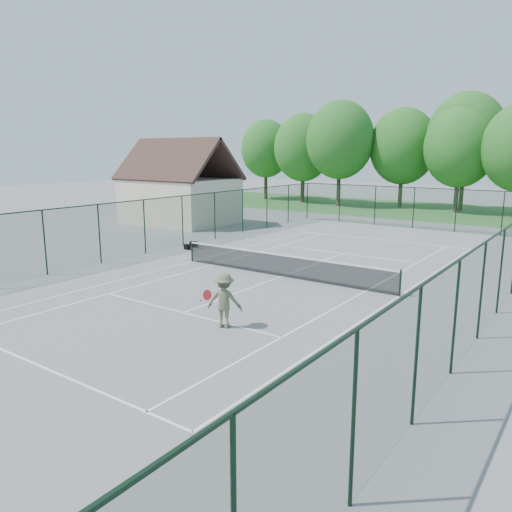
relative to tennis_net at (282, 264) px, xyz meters
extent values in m
plane|color=gray|center=(0.00, 0.00, -0.58)|extent=(140.00, 140.00, 0.00)
cube|color=#3E7B37|center=(0.00, 30.00, -0.57)|extent=(80.00, 16.00, 0.01)
cube|color=white|center=(0.00, 11.88, -0.57)|extent=(10.97, 0.08, 0.01)
cube|color=white|center=(0.00, -11.88, -0.57)|extent=(10.97, 0.08, 0.01)
cube|color=white|center=(0.00, 6.40, -0.57)|extent=(8.23, 0.08, 0.01)
cube|color=white|center=(0.00, -6.40, -0.57)|extent=(8.23, 0.08, 0.01)
cube|color=white|center=(5.49, 0.00, -0.57)|extent=(0.08, 23.77, 0.01)
cube|color=white|center=(-5.49, 0.00, -0.57)|extent=(0.08, 23.77, 0.01)
cube|color=white|center=(4.12, 0.00, -0.57)|extent=(0.08, 23.77, 0.01)
cube|color=white|center=(-4.12, 0.00, -0.57)|extent=(0.08, 23.77, 0.01)
cube|color=white|center=(0.00, 0.00, -0.57)|extent=(0.08, 12.80, 0.01)
cylinder|color=black|center=(-5.50, 0.00, -0.03)|extent=(0.08, 0.08, 1.10)
cylinder|color=black|center=(5.50, 0.00, -0.03)|extent=(0.08, 0.08, 1.10)
cube|color=black|center=(0.00, 0.00, -0.08)|extent=(11.00, 0.02, 0.96)
cube|color=white|center=(0.00, 0.00, 0.42)|extent=(11.00, 0.05, 0.07)
cube|color=#183A1F|center=(0.00, 18.00, 0.92)|extent=(18.00, 0.02, 3.00)
cube|color=#183A1F|center=(9.00, 0.00, 0.92)|extent=(0.02, 36.00, 3.00)
cube|color=#183A1F|center=(-9.00, 0.00, 0.92)|extent=(0.02, 36.00, 3.00)
cube|color=black|center=(0.00, 18.00, 2.42)|extent=(18.00, 0.05, 0.05)
cube|color=black|center=(9.00, 0.00, 2.42)|extent=(0.05, 36.00, 0.05)
cube|color=black|center=(-9.00, 0.00, 2.42)|extent=(0.05, 36.00, 0.05)
cube|color=#F2E5C5|center=(-16.00, 10.00, 1.17)|extent=(8.00, 6.00, 3.50)
cube|color=#472E27|center=(-16.00, 11.50, 4.42)|extent=(8.60, 3.27, 3.27)
cube|color=#472E27|center=(-16.00, 8.50, 4.42)|extent=(8.60, 3.27, 3.27)
cylinder|color=#42301E|center=(-16.50, 30.00, 1.52)|extent=(0.40, 0.40, 4.20)
ellipsoid|color=#2E7627|center=(-16.50, 30.00, 5.42)|extent=(6.40, 6.40, 7.40)
cylinder|color=#42301E|center=(0.00, 30.00, 1.52)|extent=(0.40, 0.40, 4.20)
ellipsoid|color=#2E7627|center=(0.00, 30.00, 5.42)|extent=(6.40, 6.40, 7.40)
cube|color=black|center=(-8.16, 3.02, -0.41)|extent=(0.47, 0.35, 0.34)
cube|color=black|center=(-7.95, 2.23, -0.42)|extent=(0.43, 0.31, 0.30)
imported|color=#616747|center=(2.09, -6.68, 0.32)|extent=(1.32, 1.05, 1.79)
sphere|color=#F1F237|center=(3.11, -6.28, 0.34)|extent=(0.07, 0.07, 0.07)
camera|label=1|loc=(11.86, -18.59, 5.01)|focal=35.00mm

